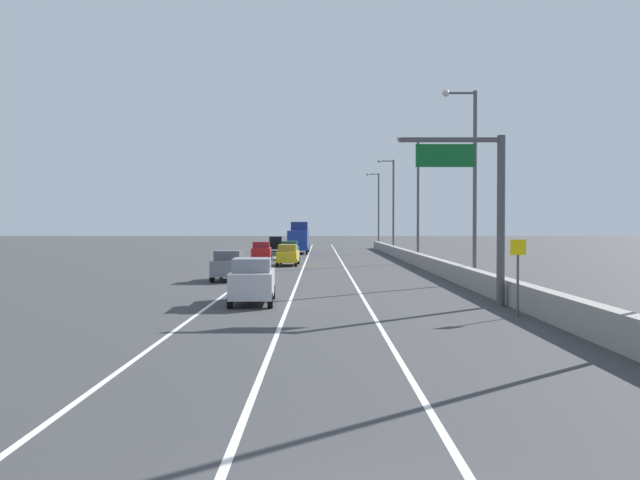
# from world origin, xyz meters

# --- Properties ---
(ground_plane) EXTENTS (320.00, 320.00, 0.00)m
(ground_plane) POSITION_xyz_m (0.00, 64.00, 0.00)
(ground_plane) COLOR #38383A
(lane_stripe_left) EXTENTS (0.16, 130.00, 0.00)m
(lane_stripe_left) POSITION_xyz_m (-5.50, 55.00, 0.00)
(lane_stripe_left) COLOR silver
(lane_stripe_left) RESTS_ON ground_plane
(lane_stripe_center) EXTENTS (0.16, 130.00, 0.00)m
(lane_stripe_center) POSITION_xyz_m (-2.00, 55.00, 0.00)
(lane_stripe_center) COLOR silver
(lane_stripe_center) RESTS_ON ground_plane
(lane_stripe_right) EXTENTS (0.16, 130.00, 0.00)m
(lane_stripe_right) POSITION_xyz_m (1.50, 55.00, 0.00)
(lane_stripe_right) COLOR silver
(lane_stripe_right) RESTS_ON ground_plane
(jersey_barrier_right) EXTENTS (0.60, 120.00, 1.10)m
(jersey_barrier_right) POSITION_xyz_m (7.96, 40.00, 0.55)
(jersey_barrier_right) COLOR gray
(jersey_barrier_right) RESTS_ON ground_plane
(overhead_sign_gantry) EXTENTS (4.68, 0.36, 7.50)m
(overhead_sign_gantry) POSITION_xyz_m (6.62, 23.28, 4.73)
(overhead_sign_gantry) COLOR #47474C
(overhead_sign_gantry) RESTS_ON ground_plane
(speed_advisory_sign) EXTENTS (0.60, 0.11, 3.00)m
(speed_advisory_sign) POSITION_xyz_m (7.06, 19.56, 1.76)
(speed_advisory_sign) COLOR #4C4C51
(speed_advisory_sign) RESTS_ON ground_plane
(lamp_post_right_second) EXTENTS (2.14, 0.44, 11.80)m
(lamp_post_right_second) POSITION_xyz_m (8.61, 35.14, 6.67)
(lamp_post_right_second) COLOR #4C4C51
(lamp_post_right_second) RESTS_ON ground_plane
(lamp_post_right_third) EXTENTS (2.14, 0.44, 11.80)m
(lamp_post_right_third) POSITION_xyz_m (8.30, 57.59, 6.67)
(lamp_post_right_third) COLOR #4C4C51
(lamp_post_right_third) RESTS_ON ground_plane
(lamp_post_right_fourth) EXTENTS (2.14, 0.44, 11.80)m
(lamp_post_right_fourth) POSITION_xyz_m (8.37, 80.05, 6.67)
(lamp_post_right_fourth) COLOR #4C4C51
(lamp_post_right_fourth) RESTS_ON ground_plane
(lamp_post_right_fifth) EXTENTS (2.14, 0.44, 11.80)m
(lamp_post_right_fifth) POSITION_xyz_m (8.41, 102.50, 6.67)
(lamp_post_right_fifth) COLOR #4C4C51
(lamp_post_right_fifth) RESTS_ON ground_plane
(car_silver_0) EXTENTS (2.11, 4.79, 2.08)m
(car_silver_0) POSITION_xyz_m (-3.66, 24.18, 1.04)
(car_silver_0) COLOR #B7B7BC
(car_silver_0) RESTS_ON ground_plane
(car_green_1) EXTENTS (1.89, 4.48, 1.91)m
(car_green_1) POSITION_xyz_m (-3.77, 65.38, 0.96)
(car_green_1) COLOR #196033
(car_green_1) RESTS_ON ground_plane
(car_black_2) EXTENTS (2.06, 4.73, 2.03)m
(car_black_2) POSITION_xyz_m (-6.61, 87.37, 1.01)
(car_black_2) COLOR black
(car_black_2) RESTS_ON ground_plane
(car_gray_3) EXTENTS (2.03, 4.16, 1.94)m
(car_gray_3) POSITION_xyz_m (-6.40, 37.28, 0.97)
(car_gray_3) COLOR slate
(car_gray_3) RESTS_ON ground_plane
(car_red_4) EXTENTS (1.97, 4.75, 1.97)m
(car_red_4) POSITION_xyz_m (-6.22, 59.62, 0.98)
(car_red_4) COLOR red
(car_red_4) RESTS_ON ground_plane
(car_yellow_5) EXTENTS (1.93, 4.71, 1.87)m
(car_yellow_5) POSITION_xyz_m (-3.42, 54.06, 0.93)
(car_yellow_5) COLOR gold
(car_yellow_5) RESTS_ON ground_plane
(box_truck) EXTENTS (2.57, 9.06, 3.98)m
(box_truck) POSITION_xyz_m (-3.27, 80.38, 1.81)
(box_truck) COLOR navy
(box_truck) RESTS_ON ground_plane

